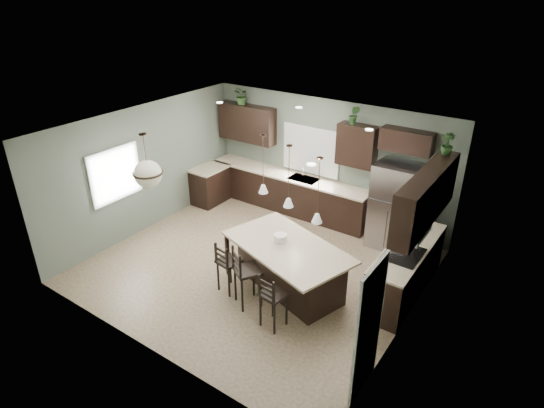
{
  "coord_description": "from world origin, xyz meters",
  "views": [
    {
      "loc": [
        4.54,
        -6.04,
        5.14
      ],
      "look_at": [
        0.1,
        0.4,
        1.25
      ],
      "focal_mm": 30.0,
      "sensor_mm": 36.0,
      "label": 1
    }
  ],
  "objects_px": {
    "serving_dish": "(280,238)",
    "bar_stool_right": "(274,300)",
    "refrigerator": "(395,206)",
    "bar_stool_left": "(229,267)",
    "bar_stool_center": "(248,276)",
    "plant_back_left": "(242,96)",
    "kitchen_island": "(287,268)"
  },
  "relations": [
    {
      "from": "serving_dish",
      "to": "bar_stool_right",
      "type": "distance_m",
      "value": 1.24
    },
    {
      "from": "refrigerator",
      "to": "bar_stool_left",
      "type": "distance_m",
      "value": 3.68
    },
    {
      "from": "refrigerator",
      "to": "bar_stool_center",
      "type": "height_order",
      "value": "refrigerator"
    },
    {
      "from": "bar_stool_center",
      "to": "bar_stool_right",
      "type": "xyz_separation_m",
      "value": [
        0.68,
        -0.21,
        -0.06
      ]
    },
    {
      "from": "bar_stool_left",
      "to": "bar_stool_center",
      "type": "xyz_separation_m",
      "value": [
        0.51,
        -0.12,
        0.06
      ]
    },
    {
      "from": "serving_dish",
      "to": "plant_back_left",
      "type": "bearing_deg",
      "value": 137.05
    },
    {
      "from": "refrigerator",
      "to": "bar_stool_right",
      "type": "relative_size",
      "value": 1.8
    },
    {
      "from": "kitchen_island",
      "to": "bar_stool_center",
      "type": "bearing_deg",
      "value": -96.8
    },
    {
      "from": "bar_stool_right",
      "to": "plant_back_left",
      "type": "relative_size",
      "value": 2.46
    },
    {
      "from": "bar_stool_left",
      "to": "plant_back_left",
      "type": "xyz_separation_m",
      "value": [
        -2.32,
        3.43,
        2.1
      ]
    },
    {
      "from": "plant_back_left",
      "to": "bar_stool_right",
      "type": "bearing_deg",
      "value": -47.05
    },
    {
      "from": "bar_stool_center",
      "to": "plant_back_left",
      "type": "height_order",
      "value": "plant_back_left"
    },
    {
      "from": "bar_stool_right",
      "to": "bar_stool_left",
      "type": "bearing_deg",
      "value": 171.43
    },
    {
      "from": "bar_stool_center",
      "to": "plant_back_left",
      "type": "bearing_deg",
      "value": 159.99
    },
    {
      "from": "serving_dish",
      "to": "bar_stool_right",
      "type": "height_order",
      "value": "serving_dish"
    },
    {
      "from": "bar_stool_right",
      "to": "refrigerator",
      "type": "bearing_deg",
      "value": 86.91
    },
    {
      "from": "kitchen_island",
      "to": "serving_dish",
      "type": "bearing_deg",
      "value": 180.0
    },
    {
      "from": "bar_stool_right",
      "to": "serving_dish",
      "type": "bearing_deg",
      "value": 125.36
    },
    {
      "from": "bar_stool_center",
      "to": "plant_back_left",
      "type": "xyz_separation_m",
      "value": [
        -2.83,
        3.56,
        2.04
      ]
    },
    {
      "from": "serving_dish",
      "to": "bar_stool_center",
      "type": "relative_size",
      "value": 0.21
    },
    {
      "from": "bar_stool_left",
      "to": "plant_back_left",
      "type": "relative_size",
      "value": 2.42
    },
    {
      "from": "refrigerator",
      "to": "kitchen_island",
      "type": "height_order",
      "value": "refrigerator"
    },
    {
      "from": "serving_dish",
      "to": "plant_back_left",
      "type": "relative_size",
      "value": 0.57
    },
    {
      "from": "plant_back_left",
      "to": "bar_stool_left",
      "type": "bearing_deg",
      "value": -56.0
    },
    {
      "from": "bar_stool_right",
      "to": "plant_back_left",
      "type": "bearing_deg",
      "value": 140.09
    },
    {
      "from": "bar_stool_center",
      "to": "bar_stool_right",
      "type": "distance_m",
      "value": 0.71
    },
    {
      "from": "kitchen_island",
      "to": "bar_stool_center",
      "type": "distance_m",
      "value": 0.81
    },
    {
      "from": "kitchen_island",
      "to": "plant_back_left",
      "type": "bearing_deg",
      "value": 155.72
    },
    {
      "from": "serving_dish",
      "to": "bar_stool_center",
      "type": "bearing_deg",
      "value": -100.05
    },
    {
      "from": "serving_dish",
      "to": "bar_stool_center",
      "type": "height_order",
      "value": "bar_stool_center"
    },
    {
      "from": "bar_stool_center",
      "to": "kitchen_island",
      "type": "bearing_deg",
      "value": 97.19
    },
    {
      "from": "bar_stool_right",
      "to": "plant_back_left",
      "type": "distance_m",
      "value": 5.56
    }
  ]
}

